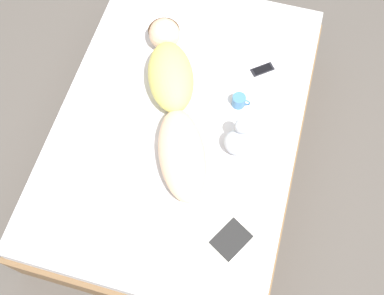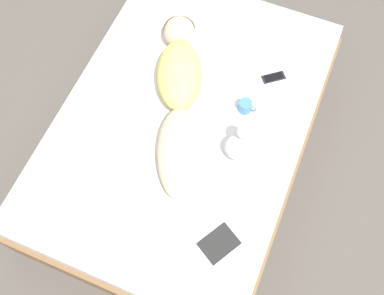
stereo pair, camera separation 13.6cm
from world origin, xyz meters
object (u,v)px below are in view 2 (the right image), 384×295
Objects in this scene: person at (180,95)px; open_magazine at (206,228)px; coffee_mug at (245,106)px; cell_phone at (274,77)px.

open_magazine is at bearing -80.39° from person.
coffee_mug reaches higher than cell_phone.
coffee_mug is at bearing -56.20° from cell_phone.
cell_phone is at bearing 16.60° from person.
open_magazine is 3.54× the size of cell_phone.
coffee_mug is at bearing -7.38° from person.
cell_phone is at bearing 72.51° from coffee_mug.
coffee_mug is at bearing 123.97° from open_magazine.
person is 0.64m from cell_phone.
cell_phone is (0.04, 1.09, 0.00)m from open_magazine.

